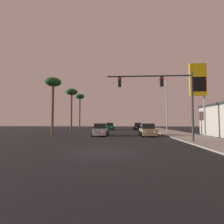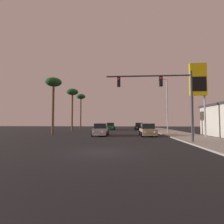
% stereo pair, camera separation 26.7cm
% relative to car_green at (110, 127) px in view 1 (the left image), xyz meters
% --- Properties ---
extents(ground_plane, '(120.00, 120.00, 0.00)m').
position_rel_car_green_xyz_m(ground_plane, '(1.82, -30.07, -0.76)').
color(ground_plane, black).
extents(sidewalk_right, '(5.00, 60.00, 0.12)m').
position_rel_car_green_xyz_m(sidewalk_right, '(11.32, -20.07, -0.70)').
color(sidewalk_right, '#9E998E').
rests_on(sidewalk_right, ground).
extents(car_green, '(2.04, 4.33, 1.68)m').
position_rel_car_green_xyz_m(car_green, '(0.00, 0.00, 0.00)').
color(car_green, '#195933').
rests_on(car_green, ground).
extents(car_silver, '(2.04, 4.34, 1.68)m').
position_rel_car_green_xyz_m(car_silver, '(-0.03, -17.27, 0.00)').
color(car_silver, '#B7B7BC').
rests_on(car_silver, ground).
extents(car_black, '(2.04, 4.33, 1.68)m').
position_rel_car_green_xyz_m(car_black, '(6.62, -0.47, 0.00)').
color(car_black, black).
rests_on(car_black, ground).
extents(car_tan, '(2.04, 4.33, 1.68)m').
position_rel_car_green_xyz_m(car_tan, '(6.39, -17.46, 0.00)').
color(car_tan, tan).
rests_on(car_tan, ground).
extents(traffic_light_mast, '(7.95, 0.36, 6.50)m').
position_rel_car_green_xyz_m(traffic_light_mast, '(7.13, -24.91, 4.00)').
color(traffic_light_mast, '#38383D').
rests_on(traffic_light_mast, sidewalk_right).
extents(street_lamp, '(1.74, 0.24, 9.00)m').
position_rel_car_green_xyz_m(street_lamp, '(10.21, -11.97, 4.36)').
color(street_lamp, '#99999E').
rests_on(street_lamp, sidewalk_right).
extents(gas_station_sign, '(2.00, 0.42, 9.00)m').
position_rel_car_green_xyz_m(gas_station_sign, '(12.33, -19.39, 5.86)').
color(gas_station_sign, '#99999E').
rests_on(gas_station_sign, sidewalk_right).
extents(palm_tree_near, '(2.40, 2.40, 8.53)m').
position_rel_car_green_xyz_m(palm_tree_near, '(-7.34, -16.07, 6.64)').
color(palm_tree_near, brown).
rests_on(palm_tree_near, ground).
extents(palm_tree_mid, '(2.40, 2.40, 8.75)m').
position_rel_car_green_xyz_m(palm_tree_mid, '(-7.48, -6.07, 6.83)').
color(palm_tree_mid, brown).
rests_on(palm_tree_mid, ground).
extents(palm_tree_far, '(2.40, 2.40, 9.24)m').
position_rel_car_green_xyz_m(palm_tree_far, '(-8.23, 3.93, 7.27)').
color(palm_tree_far, brown).
rests_on(palm_tree_far, ground).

